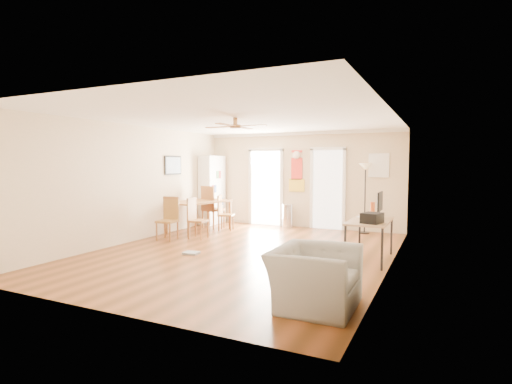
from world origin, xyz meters
The scene contains 30 objects.
floor centered at (0.00, 0.00, 0.00)m, with size 7.00×7.00×0.00m, color brown.
ceiling centered at (0.00, 0.00, 2.60)m, with size 5.50×7.00×0.00m, color silver, non-canonical shape.
wall_back centered at (0.00, 3.50, 1.30)m, with size 5.50×0.04×2.60m, color beige, non-canonical shape.
wall_front centered at (0.00, -3.50, 1.30)m, with size 5.50×0.04×2.60m, color beige, non-canonical shape.
wall_left centered at (-2.75, 0.00, 1.30)m, with size 0.04×7.00×2.60m, color beige, non-canonical shape.
wall_right centered at (2.75, 0.00, 1.30)m, with size 0.04×7.00×2.60m, color beige, non-canonical shape.
crown_molding centered at (0.00, 0.00, 2.56)m, with size 5.50×7.00×0.08m, color white, non-canonical shape.
kitchen_doorway centered at (-1.05, 3.48, 1.05)m, with size 0.90×0.10×2.10m, color white, non-canonical shape.
bathroom_doorway centered at (0.75, 3.48, 1.05)m, with size 0.80×0.10×2.10m, color white, non-canonical shape.
wall_decal centered at (-0.13, 3.48, 1.55)m, with size 0.46×0.03×1.10m, color red.
ac_grille centered at (2.05, 3.47, 1.70)m, with size 0.50×0.04×0.60m, color white.
framed_poster centered at (-2.73, 1.40, 1.70)m, with size 0.04×0.66×0.48m, color black.
ceiling_fan centered at (0.00, -0.30, 2.43)m, with size 1.24×1.24×0.20m, color #593819, non-canonical shape.
bookshelf centered at (-2.53, 2.97, 0.99)m, with size 0.39×0.89×1.97m, color silver, non-canonical shape.
dining_table centered at (-2.15, 1.71, 0.39)m, with size 0.94×1.57×0.79m, color #A36634, non-canonical shape.
dining_chair_right_a centered at (-1.60, 2.14, 0.45)m, with size 0.37×0.37×0.91m, color #A86D36, non-canonical shape.
dining_chair_right_b centered at (-1.60, 0.84, 0.47)m, with size 0.39×0.39×0.94m, color #9E5E33, non-canonical shape.
dining_chair_near centered at (-2.13, 0.37, 0.49)m, with size 0.40×0.40×0.97m, color #AC7C37, non-canonical shape.
dining_chair_far centered at (-2.08, 2.30, 0.57)m, with size 0.47×0.47×1.14m, color brown, non-canonical shape.
trash_can centered at (-0.29, 3.24, 0.32)m, with size 0.29×0.29×0.64m, color silver.
torchiere_lamp centered at (1.77, 3.21, 0.88)m, with size 0.33×0.33×1.75m, color black, non-canonical shape.
computer_desk centered at (2.36, 0.40, 0.36)m, with size 0.68×1.36×0.73m, color #A48859, non-canonical shape.
imac centered at (2.47, 0.81, 0.97)m, with size 0.07×0.52×0.49m, color black, non-canonical shape.
keyboard centered at (2.20, 0.86, 0.74)m, with size 0.14×0.44×0.02m, color white.
printer centered at (2.45, 0.03, 0.82)m, with size 0.29×0.34×0.18m, color black.
orange_bottle centered at (2.30, 1.04, 0.86)m, with size 0.09×0.09×0.27m, color #CD4912.
wastebasket_a centered at (1.50, -0.15, 0.16)m, with size 0.28×0.28×0.32m, color white.
wastebasket_b centered at (1.31, -0.24, 0.15)m, with size 0.26×0.26×0.30m, color silver.
floor_cloth centered at (-0.83, -0.58, 0.02)m, with size 0.29×0.23×0.04m, color gray.
armchair centered at (2.15, -2.27, 0.36)m, with size 1.10×0.96×0.72m, color gray.
Camera 1 is at (3.52, -6.84, 1.73)m, focal length 27.79 mm.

